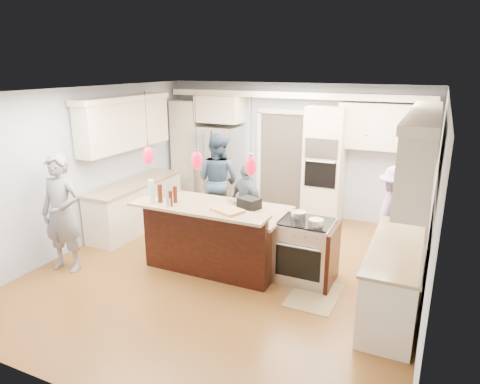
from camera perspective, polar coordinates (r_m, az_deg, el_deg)
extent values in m
plane|color=olive|center=(6.77, -1.26, -10.15)|extent=(6.00, 6.00, 0.00)
cube|color=#B2BCC6|center=(8.99, 7.14, 5.63)|extent=(5.50, 0.04, 2.70)
cube|color=#B2BCC6|center=(3.98, -20.99, -9.84)|extent=(5.50, 0.04, 2.70)
cube|color=#B2BCC6|center=(7.85, -19.71, 3.15)|extent=(0.04, 6.00, 2.70)
cube|color=#B2BCC6|center=(5.68, 24.45, -2.33)|extent=(0.04, 6.00, 2.70)
cube|color=white|center=(6.05, -1.43, 13.32)|extent=(5.50, 6.00, 0.04)
cube|color=#B7B7BC|center=(9.35, -2.74, 3.33)|extent=(0.90, 0.70, 1.80)
cube|color=beige|center=(8.53, 11.21, 3.46)|extent=(0.72, 0.64, 2.30)
cube|color=black|center=(8.14, 10.81, 5.73)|extent=(0.60, 0.02, 0.35)
cube|color=black|center=(8.24, 10.62, 2.32)|extent=(0.60, 0.02, 0.50)
cylinder|color=#B7B7BC|center=(8.15, 10.65, 3.97)|extent=(0.55, 0.02, 0.02)
cube|color=beige|center=(9.73, -6.80, 5.28)|extent=(0.60, 0.58, 2.30)
cube|color=beige|center=(9.19, -2.67, 11.02)|extent=(0.95, 0.58, 0.55)
cube|color=beige|center=(8.36, 18.84, 8.21)|extent=(1.70, 0.35, 0.85)
cube|color=beige|center=(8.66, 6.99, 12.76)|extent=(5.30, 0.38, 0.12)
cube|color=#4C443A|center=(9.12, 5.56, 3.91)|extent=(0.90, 0.06, 2.10)
cube|color=white|center=(8.91, 5.66, 10.65)|extent=(1.04, 0.06, 0.10)
cube|color=beige|center=(6.29, 20.31, -8.98)|extent=(0.60, 3.00, 0.88)
cube|color=tan|center=(6.12, 20.74, -5.08)|extent=(0.64, 3.05, 0.04)
cube|color=beige|center=(5.82, 23.00, 4.72)|extent=(0.35, 3.00, 0.85)
cube|color=beige|center=(5.75, 23.44, 9.40)|extent=(0.37, 3.10, 0.10)
cube|color=beige|center=(8.44, -13.65, -1.86)|extent=(0.60, 2.20, 0.88)
cube|color=tan|center=(8.31, -13.86, 1.15)|extent=(0.64, 2.25, 0.04)
cube|color=beige|center=(8.17, -15.06, 8.56)|extent=(0.35, 2.20, 0.85)
cube|color=beige|center=(8.11, -15.26, 11.91)|extent=(0.37, 2.30, 0.10)
cube|color=black|center=(6.81, -2.63, -5.92)|extent=(2.00, 1.00, 0.88)
cube|color=tan|center=(6.65, -2.68, -2.26)|extent=(2.10, 1.10, 0.04)
cube|color=black|center=(6.32, -4.99, -6.84)|extent=(2.00, 0.12, 1.08)
cube|color=tan|center=(6.00, -5.79, -2.41)|extent=(2.10, 0.42, 0.04)
cube|color=black|center=(6.57, 1.24, -1.50)|extent=(0.37, 0.33, 0.17)
cube|color=#B7B7BC|center=(6.34, 8.63, -7.79)|extent=(0.76, 0.66, 0.90)
cube|color=black|center=(6.07, 7.69, -9.43)|extent=(0.65, 0.01, 0.45)
cube|color=black|center=(6.16, 8.81, -3.89)|extent=(0.72, 0.59, 0.02)
cube|color=black|center=(6.25, 12.26, -8.44)|extent=(0.06, 0.71, 0.88)
cylinder|color=black|center=(6.20, -12.41, 9.54)|extent=(0.01, 0.01, 0.75)
ellipsoid|color=red|center=(6.28, -12.11, 4.79)|extent=(0.15, 0.15, 0.26)
cylinder|color=black|center=(5.76, -5.94, 9.31)|extent=(0.01, 0.01, 0.75)
ellipsoid|color=red|center=(5.85, -5.79, 4.21)|extent=(0.15, 0.15, 0.26)
cylinder|color=black|center=(5.40, 1.49, 8.91)|extent=(0.01, 0.01, 0.75)
ellipsoid|color=red|center=(5.49, 1.45, 3.47)|extent=(0.15, 0.15, 0.26)
imported|color=slate|center=(6.95, -22.70, -2.69)|extent=(0.71, 0.51, 1.81)
imported|color=#2D4057|center=(8.22, -2.95, 1.54)|extent=(0.97, 0.81, 1.82)
imported|color=slate|center=(7.45, 0.97, -1.57)|extent=(0.91, 0.73, 1.45)
imported|color=#A885B4|center=(6.94, 20.02, -3.20)|extent=(0.82, 1.16, 1.63)
cube|color=#9A8654|center=(6.14, 9.91, -13.36)|extent=(0.66, 0.94, 0.01)
cylinder|color=silver|center=(6.30, -11.71, 0.07)|extent=(0.10, 0.10, 0.34)
cylinder|color=#3F180B|center=(6.31, -10.62, -0.16)|extent=(0.08, 0.08, 0.27)
cylinder|color=#3F180B|center=(6.12, -9.23, -0.87)|extent=(0.07, 0.07, 0.23)
cylinder|color=#3F180B|center=(6.26, -8.65, -0.34)|extent=(0.07, 0.07, 0.25)
cylinder|color=#B7B7BC|center=(6.11, -9.53, -1.36)|extent=(0.09, 0.09, 0.13)
cube|color=tan|center=(5.86, -1.64, -2.43)|extent=(0.50, 0.43, 0.03)
cylinder|color=#B7B7BC|center=(6.16, 7.81, -3.15)|extent=(0.21, 0.21, 0.12)
cylinder|color=#B7B7BC|center=(5.95, 10.11, -4.07)|extent=(0.20, 0.20, 0.10)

